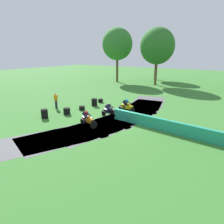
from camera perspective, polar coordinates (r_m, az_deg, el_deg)
The scene contains 15 objects.
ground_plane at distance 17.58m, azimuth 2.40°, elevation -2.18°, with size 120.00×120.00×0.00m, color #38752D.
track_asphalt at distance 17.94m, azimuth 0.83°, elevation -1.76°, with size 7.26×21.72×0.01m.
safety_barrier at distance 15.08m, azimuth 18.10°, elevation -4.42°, with size 0.30×11.34×0.90m, color #239375.
motorcycle_lead_orange at distance 15.87m, azimuth -6.84°, elevation -1.93°, with size 1.70×1.11×1.43m.
motorcycle_chase_black at distance 18.02m, azimuth -0.57°, elevation 0.41°, with size 1.68×0.86×1.42m.
motorcycle_trailing_yellow at distance 19.49m, azimuth 4.24°, elevation 1.68°, with size 1.69×0.75×1.43m.
tire_stack_near at distance 18.85m, azimuth -18.54°, elevation -0.48°, with size 0.59×0.59×0.80m.
tire_stack_mid_a at distance 19.48m, azimuth -12.66°, elevation 0.22°, with size 0.63×0.63×0.60m.
tire_stack_mid_b at distance 20.70m, azimuth -8.49°, elevation 1.11°, with size 0.58×0.58×0.40m.
tire_stack_far at distance 22.11m, azimuth -5.01°, elevation 2.76°, with size 0.61×0.61×0.80m.
tire_stack_extra_a at distance 23.69m, azimuth -3.26°, elevation 3.22°, with size 0.56×0.56×0.40m.
track_marshal at distance 21.77m, azimuth -15.57°, elevation 3.12°, with size 0.34×0.24×1.63m.
tree_far_left at distance 37.25m, azimuth 12.69°, elevation 17.71°, with size 5.89×5.89×9.78m.
tree_mid_rise at distance 44.82m, azimuth 12.50°, elevation 16.76°, with size 5.24×5.24×8.91m.
tree_behind_barrier at distance 40.21m, azimuth 1.52°, elevation 18.63°, with size 5.69×5.69×10.15m.
Camera 1 is at (8.65, -14.23, 5.61)m, focal length 32.36 mm.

